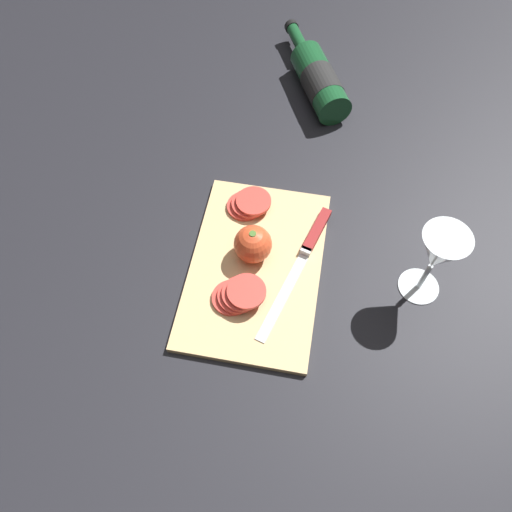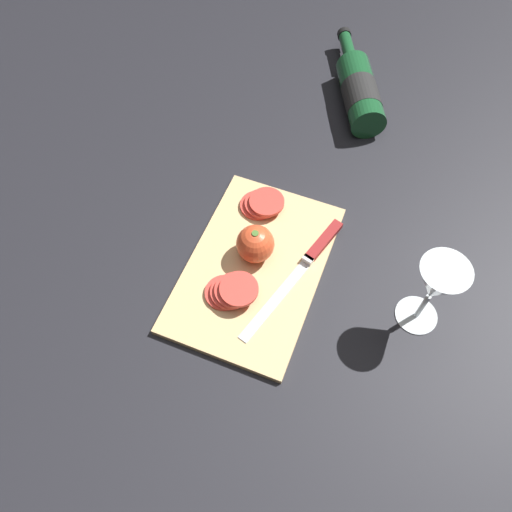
% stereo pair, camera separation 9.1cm
% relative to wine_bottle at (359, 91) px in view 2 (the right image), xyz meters
% --- Properties ---
extents(ground_plane, '(3.00, 3.00, 0.00)m').
position_rel_wine_bottle_xyz_m(ground_plane, '(-0.50, 0.08, -0.04)').
color(ground_plane, black).
extents(cutting_board, '(0.37, 0.24, 0.01)m').
position_rel_wine_bottle_xyz_m(cutting_board, '(-0.50, 0.06, -0.03)').
color(cutting_board, tan).
rests_on(cutting_board, ground_plane).
extents(wine_bottle, '(0.31, 0.19, 0.08)m').
position_rel_wine_bottle_xyz_m(wine_bottle, '(0.00, 0.00, 0.00)').
color(wine_bottle, '#194C28').
rests_on(wine_bottle, ground_plane).
extents(wine_glass, '(0.08, 0.08, 0.17)m').
position_rel_wine_bottle_xyz_m(wine_glass, '(-0.48, -0.25, 0.08)').
color(wine_glass, silver).
rests_on(wine_glass, ground_plane).
extents(whole_tomato, '(0.07, 0.07, 0.07)m').
position_rel_wine_bottle_xyz_m(whole_tomato, '(-0.48, 0.07, 0.01)').
color(whole_tomato, '#DB4C28').
rests_on(whole_tomato, cutting_board).
extents(knife, '(0.30, 0.10, 0.01)m').
position_rel_wine_bottle_xyz_m(knife, '(-0.44, -0.04, -0.02)').
color(knife, silver).
rests_on(knife, cutting_board).
extents(tomato_slice_stack_near, '(0.08, 0.10, 0.03)m').
position_rel_wine_bottle_xyz_m(tomato_slice_stack_near, '(-0.57, 0.07, -0.01)').
color(tomato_slice_stack_near, '#D63D33').
rests_on(tomato_slice_stack_near, cutting_board).
extents(tomato_slice_stack_far, '(0.07, 0.09, 0.02)m').
position_rel_wine_bottle_xyz_m(tomato_slice_stack_far, '(-0.37, 0.09, -0.01)').
color(tomato_slice_stack_far, '#D63D33').
rests_on(tomato_slice_stack_far, cutting_board).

